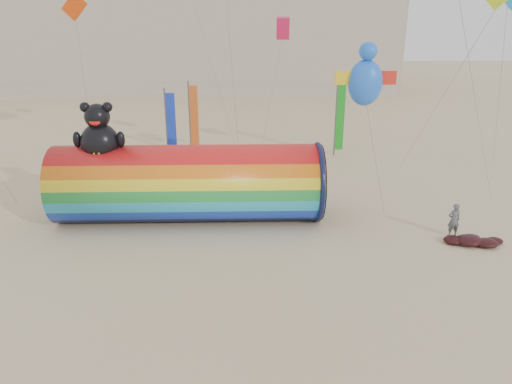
{
  "coord_description": "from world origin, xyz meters",
  "views": [
    {
      "loc": [
        -0.06,
        -18.39,
        9.79
      ],
      "look_at": [
        0.5,
        1.5,
        2.4
      ],
      "focal_mm": 35.0,
      "sensor_mm": 36.0,
      "label": 1
    }
  ],
  "objects_px": {
    "kite_handler": "(454,220)",
    "fabric_bundle": "(473,241)",
    "windsock_assembly": "(188,181)",
    "hotel_building": "(142,2)"
  },
  "relations": [
    {
      "from": "hotel_building",
      "to": "kite_handler",
      "type": "height_order",
      "value": "hotel_building"
    },
    {
      "from": "windsock_assembly",
      "to": "fabric_bundle",
      "type": "distance_m",
      "value": 13.22
    },
    {
      "from": "windsock_assembly",
      "to": "hotel_building",
      "type": "bearing_deg",
      "value": 102.61
    },
    {
      "from": "kite_handler",
      "to": "fabric_bundle",
      "type": "height_order",
      "value": "kite_handler"
    },
    {
      "from": "fabric_bundle",
      "to": "kite_handler",
      "type": "bearing_deg",
      "value": 124.53
    },
    {
      "from": "hotel_building",
      "to": "fabric_bundle",
      "type": "height_order",
      "value": "hotel_building"
    },
    {
      "from": "hotel_building",
      "to": "fabric_bundle",
      "type": "xyz_separation_m",
      "value": [
        22.02,
        -44.86,
        -10.14
      ]
    },
    {
      "from": "kite_handler",
      "to": "fabric_bundle",
      "type": "xyz_separation_m",
      "value": [
        0.59,
        -0.86,
        -0.62
      ]
    },
    {
      "from": "hotel_building",
      "to": "kite_handler",
      "type": "distance_m",
      "value": 49.86
    },
    {
      "from": "hotel_building",
      "to": "kite_handler",
      "type": "xyz_separation_m",
      "value": [
        21.43,
        -44.0,
        -9.52
      ]
    }
  ]
}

